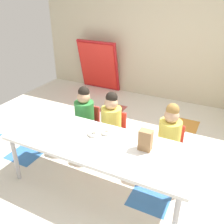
{
  "coord_description": "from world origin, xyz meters",
  "views": [
    {
      "loc": [
        0.97,
        -2.43,
        2.08
      ],
      "look_at": [
        -0.1,
        -0.28,
        0.86
      ],
      "focal_mm": 39.88,
      "sensor_mm": 36.0,
      "label": 1
    }
  ],
  "objects": [
    {
      "name": "seated_child_middle_seat",
      "position": [
        -0.29,
        0.08,
        0.55
      ],
      "size": [
        0.32,
        0.32,
        0.92
      ],
      "color": "red",
      "rests_on": "ground_plane"
    },
    {
      "name": "paper_bag_brown",
      "position": [
        0.35,
        -0.43,
        0.72
      ],
      "size": [
        0.13,
        0.09,
        0.22
      ],
      "primitive_type": "cube",
      "color": "#9E754C",
      "rests_on": "craft_table"
    },
    {
      "name": "craft_table",
      "position": [
        -0.14,
        -0.53,
        0.56
      ],
      "size": [
        2.03,
        0.76,
        0.61
      ],
      "color": "white",
      "rests_on": "ground_plane"
    },
    {
      "name": "seated_child_far_right",
      "position": [
        0.47,
        0.08,
        0.55
      ],
      "size": [
        0.32,
        0.32,
        0.92
      ],
      "color": "red",
      "rests_on": "ground_plane"
    },
    {
      "name": "paper_plate_near_edge",
      "position": [
        -0.14,
        -0.35,
        0.61
      ],
      "size": [
        0.18,
        0.18,
        0.01
      ],
      "primitive_type": "cylinder",
      "color": "white",
      "rests_on": "craft_table"
    },
    {
      "name": "ground_plane",
      "position": [
        -0.0,
        0.01,
        -0.01
      ],
      "size": [
        5.87,
        4.65,
        0.02
      ],
      "color": "silver"
    },
    {
      "name": "seated_child_near_camera",
      "position": [
        -0.69,
        0.08,
        0.55
      ],
      "size": [
        0.32,
        0.32,
        0.92
      ],
      "color": "red",
      "rests_on": "ground_plane"
    },
    {
      "name": "donut_powdered_on_plate",
      "position": [
        -0.14,
        -0.35,
        0.63
      ],
      "size": [
        0.12,
        0.12,
        0.03
      ],
      "primitive_type": "torus",
      "color": "white",
      "rests_on": "craft_table"
    },
    {
      "name": "back_wall",
      "position": [
        0.0,
        2.33,
        1.26
      ],
      "size": [
        5.87,
        0.1,
        2.51
      ],
      "primitive_type": "cube",
      "color": "beige",
      "rests_on": "ground_plane"
    },
    {
      "name": "paper_plate_center_table",
      "position": [
        -0.38,
        -0.66,
        0.61
      ],
      "size": [
        0.18,
        0.18,
        0.01
      ],
      "primitive_type": "cylinder",
      "color": "white",
      "rests_on": "craft_table"
    },
    {
      "name": "donut_powdered_loose",
      "position": [
        -0.26,
        -0.44,
        0.62
      ],
      "size": [
        0.12,
        0.12,
        0.04
      ],
      "primitive_type": "torus",
      "color": "white",
      "rests_on": "craft_table"
    },
    {
      "name": "folded_activity_table",
      "position": [
        -1.63,
        2.13,
        0.54
      ],
      "size": [
        0.9,
        0.29,
        1.09
      ],
      "color": "red",
      "rests_on": "ground_plane"
    }
  ]
}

